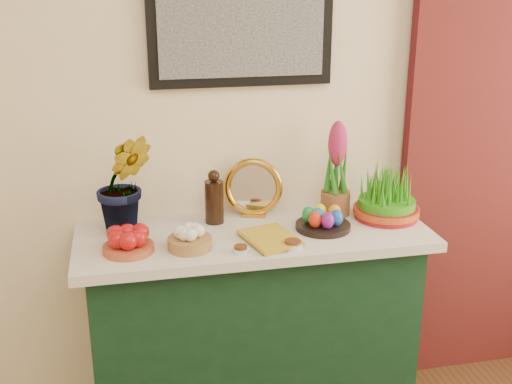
{
  "coord_description": "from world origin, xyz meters",
  "views": [
    {
      "loc": [
        -0.41,
        -0.31,
        1.87
      ],
      "look_at": [
        0.08,
        1.95,
        1.07
      ],
      "focal_mm": 45.0,
      "sensor_mm": 36.0,
      "label": 1
    }
  ],
  "objects_px": {
    "sideboard": "(254,332)",
    "hyacinth_green": "(123,168)",
    "mirror": "(253,188)",
    "wheatgrass_sabzeh": "(387,196)",
    "book": "(249,242)"
  },
  "relations": [
    {
      "from": "wheatgrass_sabzeh",
      "to": "mirror",
      "type": "bearing_deg",
      "value": 164.66
    },
    {
      "from": "sideboard",
      "to": "hyacinth_green",
      "type": "distance_m",
      "value": 0.89
    },
    {
      "from": "book",
      "to": "wheatgrass_sabzeh",
      "type": "xyz_separation_m",
      "value": [
        0.62,
        0.17,
        0.08
      ]
    },
    {
      "from": "mirror",
      "to": "hyacinth_green",
      "type": "bearing_deg",
      "value": -172.05
    },
    {
      "from": "sideboard",
      "to": "wheatgrass_sabzeh",
      "type": "distance_m",
      "value": 0.8
    },
    {
      "from": "book",
      "to": "wheatgrass_sabzeh",
      "type": "relative_size",
      "value": 0.85
    },
    {
      "from": "hyacinth_green",
      "to": "mirror",
      "type": "distance_m",
      "value": 0.55
    },
    {
      "from": "book",
      "to": "mirror",
      "type": "bearing_deg",
      "value": 61.1
    },
    {
      "from": "mirror",
      "to": "book",
      "type": "xyz_separation_m",
      "value": [
        -0.08,
        -0.31,
        -0.1
      ]
    },
    {
      "from": "hyacinth_green",
      "to": "mirror",
      "type": "xyz_separation_m",
      "value": [
        0.53,
        0.07,
        -0.15
      ]
    },
    {
      "from": "mirror",
      "to": "wheatgrass_sabzeh",
      "type": "distance_m",
      "value": 0.56
    },
    {
      "from": "hyacinth_green",
      "to": "wheatgrass_sabzeh",
      "type": "relative_size",
      "value": 1.93
    },
    {
      "from": "sideboard",
      "to": "wheatgrass_sabzeh",
      "type": "relative_size",
      "value": 4.73
    },
    {
      "from": "mirror",
      "to": "book",
      "type": "distance_m",
      "value": 0.34
    },
    {
      "from": "book",
      "to": "hyacinth_green",
      "type": "bearing_deg",
      "value": 137.13
    }
  ]
}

